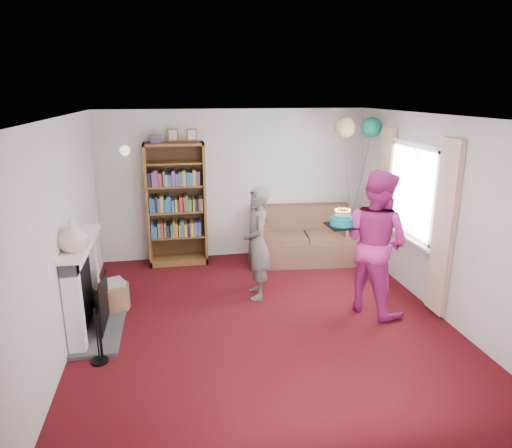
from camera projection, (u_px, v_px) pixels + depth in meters
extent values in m
plane|color=#380808|center=(264.00, 321.00, 5.73)|extent=(5.00, 5.00, 0.00)
cube|color=silver|center=(235.00, 184.00, 7.75)|extent=(4.50, 0.02, 2.50)
cube|color=silver|center=(62.00, 236.00, 4.98)|extent=(0.02, 5.00, 2.50)
cube|color=silver|center=(439.00, 216.00, 5.77)|extent=(0.02, 5.00, 2.50)
cube|color=white|center=(265.00, 116.00, 5.03)|extent=(4.50, 5.00, 0.01)
cube|color=#3F3F42|center=(100.00, 326.00, 5.56)|extent=(0.55, 1.40, 0.04)
cube|color=white|center=(74.00, 309.00, 4.87)|extent=(0.18, 0.14, 1.06)
cube|color=white|center=(90.00, 271.00, 5.91)|extent=(0.18, 0.14, 1.06)
cube|color=white|center=(79.00, 251.00, 5.26)|extent=(0.18, 1.24, 0.16)
cube|color=white|center=(80.00, 242.00, 5.24)|extent=(0.28, 1.35, 0.05)
cube|color=black|center=(82.00, 292.00, 5.40)|extent=(0.10, 0.80, 0.86)
cube|color=black|center=(104.00, 302.00, 5.48)|extent=(0.02, 0.70, 0.60)
cylinder|color=black|center=(97.00, 335.00, 4.76)|extent=(0.18, 0.18, 0.64)
cylinder|color=black|center=(117.00, 290.00, 6.31)|extent=(0.26, 0.26, 0.26)
cube|color=white|center=(417.00, 145.00, 6.10)|extent=(0.08, 1.30, 0.08)
cube|color=white|center=(409.00, 234.00, 6.45)|extent=(0.08, 1.30, 0.08)
cube|color=white|center=(415.00, 191.00, 6.28)|extent=(0.01, 1.15, 1.20)
cube|color=white|center=(406.00, 236.00, 6.45)|extent=(0.14, 1.32, 0.04)
cube|color=beige|center=(444.00, 229.00, 5.58)|extent=(0.07, 0.38, 2.20)
cube|color=beige|center=(384.00, 199.00, 7.13)|extent=(0.07, 0.38, 2.20)
cylinder|color=gold|center=(125.00, 149.00, 7.20)|extent=(0.04, 0.12, 0.04)
sphere|color=white|center=(125.00, 151.00, 7.12)|extent=(0.16, 0.16, 0.16)
cube|color=#472B14|center=(176.00, 202.00, 7.59)|extent=(0.95, 0.04, 2.00)
cube|color=brown|center=(148.00, 206.00, 7.33)|extent=(0.04, 0.42, 2.00)
cube|color=brown|center=(204.00, 203.00, 7.49)|extent=(0.04, 0.42, 2.00)
cube|color=brown|center=(173.00, 144.00, 7.14)|extent=(0.95, 0.42, 0.04)
cube|color=brown|center=(179.00, 259.00, 7.68)|extent=(0.95, 0.42, 0.10)
cube|color=brown|center=(178.00, 235.00, 7.56)|extent=(0.87, 0.38, 0.03)
cube|color=brown|center=(177.00, 211.00, 7.44)|extent=(0.87, 0.38, 0.02)
cube|color=brown|center=(175.00, 185.00, 7.33)|extent=(0.87, 0.38, 0.02)
cube|color=brown|center=(174.00, 163.00, 7.22)|extent=(0.87, 0.38, 0.02)
cube|color=maroon|center=(156.00, 139.00, 7.05)|extent=(0.16, 0.22, 0.12)
cube|color=brown|center=(173.00, 135.00, 7.15)|extent=(0.16, 0.02, 0.20)
cube|color=brown|center=(192.00, 135.00, 7.20)|extent=(0.16, 0.02, 0.20)
cube|color=brown|center=(304.00, 249.00, 7.75)|extent=(1.68, 0.89, 0.40)
cube|color=brown|center=(300.00, 224.00, 7.96)|extent=(1.68, 0.24, 0.69)
cube|color=brown|center=(263.00, 240.00, 7.57)|extent=(0.24, 0.84, 0.54)
cube|color=brown|center=(345.00, 235.00, 7.82)|extent=(0.24, 0.84, 0.54)
cube|color=brown|center=(284.00, 239.00, 7.55)|extent=(0.71, 0.59, 0.12)
cube|color=brown|center=(328.00, 236.00, 7.68)|extent=(0.71, 0.59, 0.12)
cylinder|color=olive|center=(112.00, 297.00, 6.00)|extent=(0.44, 0.44, 0.33)
cube|color=beige|center=(111.00, 283.00, 5.95)|extent=(0.31, 0.24, 0.06)
imported|color=black|center=(257.00, 243.00, 6.21)|extent=(0.40, 0.58, 1.55)
imported|color=#B2237D|center=(375.00, 242.00, 5.78)|extent=(1.06, 1.13, 1.86)
cube|color=black|center=(342.00, 226.00, 5.77)|extent=(0.36, 0.36, 0.02)
cylinder|color=#0B7A86|center=(342.00, 221.00, 5.75)|extent=(0.30, 0.30, 0.10)
cylinder|color=#0B7A86|center=(342.00, 217.00, 5.74)|extent=(0.22, 0.22, 0.04)
cylinder|color=pink|center=(349.00, 214.00, 5.74)|extent=(0.01, 0.01, 0.09)
sphere|color=orange|center=(350.00, 210.00, 5.73)|extent=(0.02, 0.02, 0.02)
cylinder|color=pink|center=(348.00, 213.00, 5.77)|extent=(0.01, 0.01, 0.09)
sphere|color=orange|center=(348.00, 209.00, 5.76)|extent=(0.02, 0.02, 0.02)
cylinder|color=pink|center=(346.00, 213.00, 5.80)|extent=(0.01, 0.01, 0.09)
sphere|color=orange|center=(346.00, 209.00, 5.78)|extent=(0.02, 0.02, 0.02)
cylinder|color=pink|center=(343.00, 212.00, 5.81)|extent=(0.01, 0.01, 0.09)
sphere|color=orange|center=(344.00, 208.00, 5.80)|extent=(0.02, 0.02, 0.02)
cylinder|color=pink|center=(341.00, 212.00, 5.81)|extent=(0.01, 0.01, 0.09)
sphere|color=orange|center=(341.00, 208.00, 5.80)|extent=(0.02, 0.02, 0.02)
cylinder|color=pink|center=(338.00, 212.00, 5.81)|extent=(0.01, 0.01, 0.09)
sphere|color=orange|center=(338.00, 209.00, 5.79)|extent=(0.02, 0.02, 0.02)
cylinder|color=pink|center=(336.00, 213.00, 5.79)|extent=(0.01, 0.01, 0.09)
sphere|color=orange|center=(337.00, 209.00, 5.77)|extent=(0.02, 0.02, 0.02)
cylinder|color=pink|center=(335.00, 213.00, 5.76)|extent=(0.01, 0.01, 0.09)
sphere|color=orange|center=(336.00, 209.00, 5.74)|extent=(0.02, 0.02, 0.02)
cylinder|color=pink|center=(335.00, 214.00, 5.73)|extent=(0.01, 0.01, 0.09)
sphere|color=orange|center=(336.00, 210.00, 5.71)|extent=(0.02, 0.02, 0.02)
cylinder|color=pink|center=(336.00, 215.00, 5.70)|extent=(0.01, 0.01, 0.09)
sphere|color=orange|center=(337.00, 211.00, 5.68)|extent=(0.02, 0.02, 0.02)
cylinder|color=pink|center=(338.00, 215.00, 5.67)|extent=(0.01, 0.01, 0.09)
sphere|color=orange|center=(338.00, 211.00, 5.65)|extent=(0.02, 0.02, 0.02)
cylinder|color=pink|center=(341.00, 216.00, 5.65)|extent=(0.01, 0.01, 0.09)
sphere|color=orange|center=(341.00, 212.00, 5.64)|extent=(0.02, 0.02, 0.02)
cylinder|color=pink|center=(343.00, 216.00, 5.64)|extent=(0.01, 0.01, 0.09)
sphere|color=orange|center=(343.00, 212.00, 5.63)|extent=(0.02, 0.02, 0.02)
cylinder|color=pink|center=(346.00, 216.00, 5.64)|extent=(0.01, 0.01, 0.09)
sphere|color=orange|center=(346.00, 212.00, 5.63)|extent=(0.02, 0.02, 0.02)
cylinder|color=pink|center=(348.00, 215.00, 5.66)|extent=(0.01, 0.01, 0.09)
sphere|color=orange|center=(348.00, 212.00, 5.64)|extent=(0.02, 0.02, 0.02)
cylinder|color=pink|center=(349.00, 215.00, 5.68)|extent=(0.01, 0.01, 0.09)
sphere|color=orange|center=(350.00, 211.00, 5.67)|extent=(0.02, 0.02, 0.02)
cylinder|color=pink|center=(350.00, 214.00, 5.71)|extent=(0.01, 0.01, 0.09)
sphere|color=orange|center=(350.00, 210.00, 5.70)|extent=(0.02, 0.02, 0.02)
sphere|color=#3F3F3F|center=(350.00, 223.00, 7.56)|extent=(0.02, 0.02, 0.02)
sphere|color=#168C75|center=(371.00, 127.00, 7.24)|extent=(0.32, 0.32, 0.32)
sphere|color=#EDD990|center=(345.00, 128.00, 7.16)|extent=(0.32, 0.32, 0.32)
imported|color=beige|center=(72.00, 235.00, 4.85)|extent=(0.36, 0.36, 0.35)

